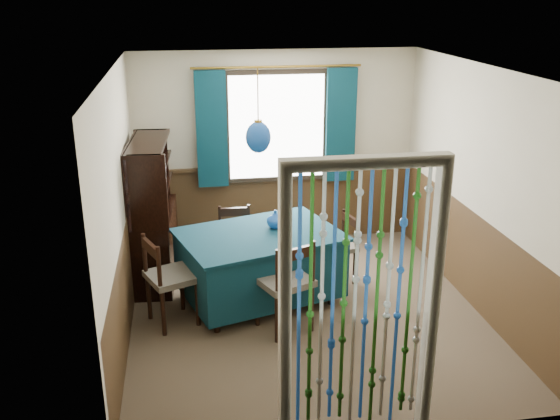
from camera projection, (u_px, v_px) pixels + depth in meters
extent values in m
plane|color=brown|center=(305.00, 310.00, 6.57)|extent=(4.00, 4.00, 0.00)
plane|color=silver|center=(308.00, 69.00, 5.73)|extent=(4.00, 4.00, 0.00)
plane|color=beige|center=(276.00, 149.00, 8.01)|extent=(3.60, 0.00, 3.60)
plane|color=beige|center=(364.00, 289.00, 4.29)|extent=(3.60, 0.00, 3.60)
plane|color=beige|center=(120.00, 207.00, 5.88)|extent=(0.00, 4.00, 4.00)
plane|color=beige|center=(478.00, 189.00, 6.41)|extent=(0.00, 4.00, 4.00)
plane|color=#412C18|center=(276.00, 204.00, 8.25)|extent=(3.60, 0.00, 3.60)
plane|color=#412C18|center=(358.00, 380.00, 4.55)|extent=(3.60, 0.00, 3.60)
plane|color=#412C18|center=(128.00, 279.00, 6.14)|extent=(0.00, 4.00, 4.00)
plane|color=#412C18|center=(469.00, 256.00, 6.66)|extent=(0.00, 4.00, 4.00)
cube|color=black|center=(276.00, 127.00, 7.86)|extent=(1.32, 0.12, 1.42)
cube|color=#0C303E|center=(260.00, 264.00, 6.63)|extent=(1.81, 1.48, 0.63)
cube|color=#0C303E|center=(260.00, 235.00, 6.52)|extent=(1.88, 1.55, 0.03)
cylinder|color=black|center=(217.00, 325.00, 6.14)|extent=(0.07, 0.07, 0.14)
cylinder|color=black|center=(331.00, 298.00, 6.68)|extent=(0.07, 0.07, 0.14)
cylinder|color=black|center=(191.00, 291.00, 6.82)|extent=(0.07, 0.07, 0.14)
cylinder|color=black|center=(296.00, 269.00, 7.36)|extent=(0.07, 0.07, 0.14)
cylinder|color=black|center=(277.00, 319.00, 5.90)|extent=(0.05, 0.05, 0.49)
cylinder|color=black|center=(312.00, 309.00, 6.10)|extent=(0.05, 0.05, 0.49)
cylinder|color=black|center=(257.00, 303.00, 6.20)|extent=(0.05, 0.05, 0.49)
cylinder|color=black|center=(291.00, 293.00, 6.40)|extent=(0.05, 0.05, 0.49)
cube|color=#5B5549|center=(284.00, 281.00, 6.06)|extent=(0.62, 0.61, 0.07)
cube|color=black|center=(296.00, 254.00, 5.78)|extent=(0.40, 0.20, 0.11)
cylinder|color=black|center=(278.00, 274.00, 5.73)|extent=(0.04, 0.04, 0.48)
cylinder|color=black|center=(313.00, 264.00, 5.93)|extent=(0.04, 0.04, 0.48)
cylinder|color=black|center=(249.00, 255.00, 7.41)|extent=(0.04, 0.04, 0.42)
cylinder|color=black|center=(221.00, 256.00, 7.36)|extent=(0.04, 0.04, 0.42)
cylinder|color=black|center=(252.00, 266.00, 7.11)|extent=(0.04, 0.04, 0.42)
cylinder|color=black|center=(223.00, 268.00, 7.07)|extent=(0.04, 0.04, 0.42)
cube|color=#5B5549|center=(236.00, 242.00, 7.16)|extent=(0.42, 0.40, 0.06)
cube|color=black|center=(234.00, 212.00, 7.21)|extent=(0.35, 0.04, 0.09)
cylinder|color=black|center=(249.00, 222.00, 7.27)|extent=(0.04, 0.04, 0.41)
cylinder|color=black|center=(220.00, 223.00, 7.23)|extent=(0.04, 0.04, 0.41)
cylinder|color=black|center=(149.00, 298.00, 6.33)|extent=(0.05, 0.05, 0.47)
cylinder|color=black|center=(163.00, 313.00, 6.02)|extent=(0.05, 0.05, 0.47)
cylinder|color=black|center=(182.00, 289.00, 6.51)|extent=(0.05, 0.05, 0.47)
cylinder|color=black|center=(198.00, 304.00, 6.20)|extent=(0.05, 0.05, 0.47)
cube|color=#5B5549|center=(171.00, 277.00, 6.18)|extent=(0.59, 0.60, 0.06)
cube|color=black|center=(151.00, 248.00, 5.96)|extent=(0.19, 0.39, 0.11)
cylinder|color=black|center=(145.00, 255.00, 6.17)|extent=(0.04, 0.04, 0.46)
cylinder|color=black|center=(159.00, 270.00, 5.86)|extent=(0.04, 0.04, 0.46)
cylinder|color=black|center=(354.00, 268.00, 7.09)|extent=(0.04, 0.04, 0.41)
cylinder|color=black|center=(341.00, 257.00, 7.36)|extent=(0.04, 0.04, 0.41)
cylinder|color=black|center=(331.00, 272.00, 6.98)|extent=(0.04, 0.04, 0.41)
cylinder|color=black|center=(319.00, 261.00, 7.25)|extent=(0.04, 0.04, 0.41)
cube|color=#5B5549|center=(337.00, 246.00, 7.09)|extent=(0.46, 0.48, 0.05)
cube|color=black|center=(350.00, 220.00, 7.05)|extent=(0.12, 0.34, 0.09)
cylinder|color=black|center=(357.00, 235.00, 6.95)|extent=(0.04, 0.04, 0.40)
cylinder|color=black|center=(343.00, 225.00, 7.23)|extent=(0.04, 0.04, 0.40)
cube|color=black|center=(155.00, 245.00, 7.19)|extent=(0.51, 1.27, 0.82)
cube|color=black|center=(148.00, 194.00, 6.36)|extent=(0.38, 0.08, 0.82)
cube|color=black|center=(152.00, 163.00, 7.46)|extent=(0.38, 0.08, 0.82)
cube|color=black|center=(148.00, 143.00, 6.78)|extent=(0.46, 1.27, 0.04)
cube|color=black|center=(132.00, 178.00, 6.88)|extent=(0.11, 1.23, 0.82)
cube|color=black|center=(154.00, 187.00, 6.96)|extent=(0.41, 1.19, 0.02)
cube|color=black|center=(152.00, 164.00, 6.86)|extent=(0.41, 1.19, 0.02)
cylinder|color=olive|center=(258.00, 102.00, 6.05)|extent=(0.01, 0.01, 0.69)
ellipsoid|color=#164798|center=(258.00, 137.00, 6.17)|extent=(0.25, 0.25, 0.31)
cylinder|color=olive|center=(258.00, 122.00, 6.11)|extent=(0.08, 0.08, 0.03)
imported|color=#164798|center=(275.00, 220.00, 6.65)|extent=(0.18, 0.18, 0.18)
imported|color=beige|center=(155.00, 190.00, 6.75)|extent=(0.23, 0.23, 0.05)
imported|color=beige|center=(158.00, 194.00, 7.33)|extent=(0.24, 0.24, 0.20)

